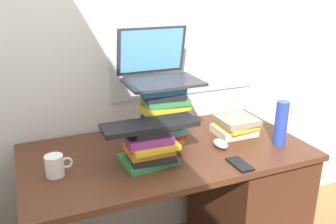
{
  "coord_description": "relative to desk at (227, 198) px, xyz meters",
  "views": [
    {
      "loc": [
        -0.61,
        -1.46,
        1.54
      ],
      "look_at": [
        0.02,
        0.04,
        0.94
      ],
      "focal_mm": 38.72,
      "sensor_mm": 36.0,
      "label": 1
    }
  ],
  "objects": [
    {
      "name": "laptop",
      "position": [
        -0.33,
        0.17,
        0.72
      ],
      "size": [
        0.36,
        0.3,
        0.25
      ],
      "color": "#2D2D33",
      "rests_on": "book_stack_tall"
    },
    {
      "name": "book_stack_keyboard_riser",
      "position": [
        -0.47,
        -0.06,
        0.43
      ],
      "size": [
        0.25,
        0.21,
        0.17
      ],
      "color": "#338C4C",
      "rests_on": "desk"
    },
    {
      "name": "mug",
      "position": [
        -0.87,
        -0.02,
        0.39
      ],
      "size": [
        0.11,
        0.08,
        0.09
      ],
      "color": "white",
      "rests_on": "desk"
    },
    {
      "name": "book_stack_tall",
      "position": [
        -0.33,
        0.11,
        0.5
      ],
      "size": [
        0.25,
        0.19,
        0.31
      ],
      "color": "yellow",
      "rests_on": "desk"
    },
    {
      "name": "cell_phone",
      "position": [
        -0.11,
        -0.24,
        0.35
      ],
      "size": [
        0.07,
        0.14,
        0.01
      ],
      "primitive_type": "cube",
      "rotation": [
        0.0,
        0.0,
        0.0
      ],
      "color": "black",
      "rests_on": "desk"
    },
    {
      "name": "computer_mouse",
      "position": [
        -0.09,
        -0.05,
        0.37
      ],
      "size": [
        0.06,
        0.1,
        0.04
      ],
      "primitive_type": "ellipsoid",
      "color": "#A5A8AD",
      "rests_on": "desk"
    },
    {
      "name": "keyboard",
      "position": [
        -0.47,
        -0.07,
        0.53
      ],
      "size": [
        0.42,
        0.15,
        0.02
      ],
      "primitive_type": "cube",
      "rotation": [
        0.0,
        0.0,
        -0.02
      ],
      "color": "black",
      "rests_on": "book_stack_keyboard_riser"
    },
    {
      "name": "water_bottle",
      "position": [
        0.2,
        -0.13,
        0.46
      ],
      "size": [
        0.06,
        0.06,
        0.23
      ],
      "primitive_type": "cylinder",
      "color": "#263FA5",
      "rests_on": "desk"
    },
    {
      "name": "wall_back",
      "position": [
        -0.34,
        0.42,
        0.88
      ],
      "size": [
        6.0,
        0.06,
        2.6
      ],
      "color": "white",
      "rests_on": "ground"
    },
    {
      "name": "book_stack_side",
      "position": [
        0.06,
        0.06,
        0.4
      ],
      "size": [
        0.21,
        0.2,
        0.1
      ],
      "color": "beige",
      "rests_on": "desk"
    },
    {
      "name": "desk",
      "position": [
        0.0,
        0.0,
        0.0
      ],
      "size": [
        1.37,
        0.7,
        0.76
      ],
      "color": "#4C2819",
      "rests_on": "ground"
    }
  ]
}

